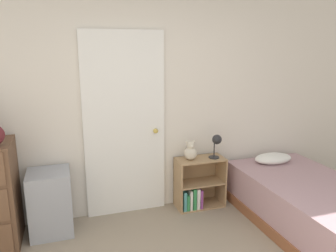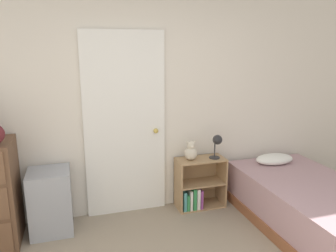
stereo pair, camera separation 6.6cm
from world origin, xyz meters
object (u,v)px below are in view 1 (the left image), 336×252
Objects in this scene: desk_lamp at (217,142)px; teddy_bear at (191,151)px; storage_bin at (51,202)px; bookshelf at (196,187)px; bed at (307,203)px.

teddy_bear is at bearing 172.02° from desk_lamp.
storage_bin is at bearing -179.40° from desk_lamp.
bookshelf is 1.23m from bed.
bookshelf is at bearing 142.08° from bed.
storage_bin is at bearing -177.70° from bookshelf.
desk_lamp is at bearing -7.98° from teddy_bear.
teddy_bear reaches higher than storage_bin.
bookshelf reaches higher than bed.
teddy_bear is 0.13× the size of bed.
bed is at bearing -37.92° from bookshelf.
teddy_bear is 1.37m from bed.
teddy_bear is 0.82× the size of desk_lamp.
desk_lamp reaches higher than bookshelf.
bookshelf is 2.60× the size of teddy_bear.
teddy_bear is at bearing 144.49° from bed.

